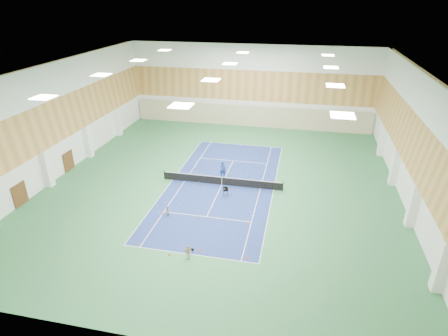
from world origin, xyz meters
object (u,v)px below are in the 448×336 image
(tennis_net, at_px, (222,180))
(coach, at_px, (223,169))
(child_court, at_px, (168,211))
(child_apron, at_px, (188,252))
(ball_cart, at_px, (226,192))

(tennis_net, relative_size, coach, 6.89)
(child_court, relative_size, child_apron, 0.86)
(ball_cart, bearing_deg, child_court, -151.03)
(child_court, height_order, ball_cart, child_court)
(tennis_net, xyz_separation_m, ball_cart, (0.87, -2.17, -0.11))
(coach, distance_m, ball_cart, 4.28)
(tennis_net, bearing_deg, coach, 99.47)
(coach, height_order, child_apron, coach)
(child_court, xyz_separation_m, child_apron, (3.53, -5.34, 0.08))
(child_apron, bearing_deg, coach, 84.05)
(tennis_net, xyz_separation_m, coach, (-0.32, 1.91, 0.38))
(child_court, bearing_deg, tennis_net, 35.53)
(coach, bearing_deg, child_apron, 89.15)
(coach, distance_m, child_apron, 14.28)
(tennis_net, height_order, child_apron, child_apron)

